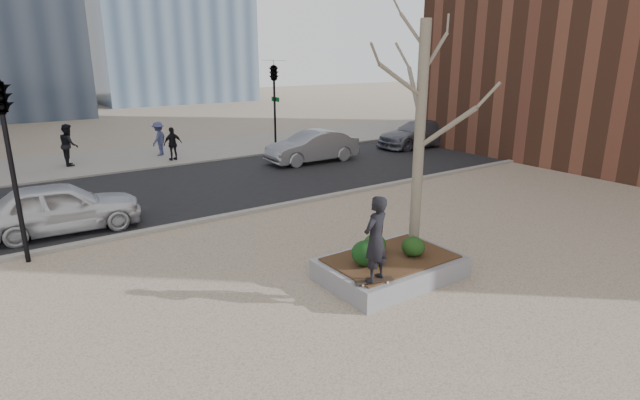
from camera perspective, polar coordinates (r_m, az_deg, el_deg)
ground at (r=10.72m, az=3.98°, el=-10.13°), size 120.00×120.00×0.00m
street at (r=19.07m, az=-15.14°, el=1.31°), size 60.00×8.00×0.02m
far_sidewalk at (r=25.63m, az=-20.58°, el=4.60°), size 60.00×6.00×0.02m
planter at (r=11.23m, az=8.03°, el=-7.73°), size 3.00×2.00×0.45m
planter_mulch at (r=11.13m, az=8.07°, el=-6.57°), size 2.70×1.70×0.04m
sycamore_tree at (r=11.22m, az=11.53°, el=11.00°), size 2.80×2.80×6.60m
shrub_left at (r=10.57m, az=5.30°, el=-6.07°), size 0.63×0.63×0.53m
shrub_middle at (r=11.22m, az=6.28°, el=-5.01°), size 0.51×0.51×0.43m
shrub_right at (r=11.19m, az=10.61°, el=-5.25°), size 0.51×0.51×0.43m
skateboard at (r=9.96m, az=6.20°, el=-9.25°), size 0.80×0.44×0.08m
skateboarder at (r=9.61m, az=6.36°, el=-4.45°), size 0.71×0.56×1.71m
police_car at (r=15.45m, az=-27.55°, el=-0.74°), size 4.27×1.97×1.42m
car_silver at (r=22.78m, az=-0.91°, el=6.12°), size 4.34×1.62×1.42m
car_third at (r=27.17m, az=11.15°, el=7.44°), size 4.84×2.20×1.37m
pedestrian_a at (r=24.67m, az=-26.77°, el=5.66°), size 0.77×0.95×1.83m
pedestrian_b at (r=25.52m, az=-17.94°, el=6.69°), size 1.17×1.17×1.63m
pedestrian_c at (r=24.15m, az=-16.47°, el=6.19°), size 0.94×0.50×1.53m
traffic_light_near at (r=13.29m, az=-31.73°, el=2.94°), size 0.60×2.48×4.50m
traffic_light_far at (r=25.50m, az=-5.20°, el=10.60°), size 0.60×2.48×4.50m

